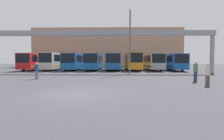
% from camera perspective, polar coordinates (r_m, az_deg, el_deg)
% --- Properties ---
extents(ground_plane, '(200.00, 200.00, 0.00)m').
position_cam_1_polar(ground_plane, '(9.83, -11.75, -7.61)').
color(ground_plane, '#38383D').
extents(building_backdrop, '(43.23, 12.00, 11.22)m').
position_cam_1_polar(building_backdrop, '(55.70, -1.33, 6.93)').
color(building_backdrop, tan).
rests_on(building_backdrop, ground).
extents(overhead_gantry, '(33.81, 0.80, 6.28)m').
position_cam_1_polar(overhead_gantry, '(26.53, -3.80, 10.77)').
color(overhead_gantry, gray).
rests_on(overhead_gantry, ground).
extents(bus_slot_0, '(2.52, 10.26, 3.11)m').
position_cam_1_polar(bus_slot_0, '(36.87, -23.45, 2.75)').
color(bus_slot_0, red).
rests_on(bus_slot_0, ground).
extents(bus_slot_1, '(2.43, 11.21, 3.21)m').
position_cam_1_polar(bus_slot_1, '(35.96, -17.71, 2.95)').
color(bus_slot_1, beige).
rests_on(bus_slot_1, ground).
extents(bus_slot_2, '(2.58, 11.14, 3.11)m').
position_cam_1_polar(bus_slot_2, '(34.91, -11.91, 2.94)').
color(bus_slot_2, '#1959A5').
rests_on(bus_slot_2, ground).
extents(bus_slot_3, '(2.51, 11.81, 3.08)m').
position_cam_1_polar(bus_slot_3, '(34.61, -5.75, 2.96)').
color(bus_slot_3, '#1959A5').
rests_on(bus_slot_3, ground).
extents(bus_slot_4, '(2.59, 10.40, 3.09)m').
position_cam_1_polar(bus_slot_4, '(33.68, 0.42, 2.98)').
color(bus_slot_4, '#1959A5').
rests_on(bus_slot_4, ground).
extents(bus_slot_5, '(2.52, 10.85, 3.23)m').
position_cam_1_polar(bus_slot_5, '(34.08, 6.71, 3.10)').
color(bus_slot_5, orange).
rests_on(bus_slot_5, ground).
extents(bus_slot_6, '(2.43, 11.75, 3.08)m').
position_cam_1_polar(bus_slot_6, '(35.10, 12.70, 2.90)').
color(bus_slot_6, '#999EA5').
rests_on(bus_slot_6, ground).
extents(bus_slot_7, '(2.56, 11.86, 3.01)m').
position_cam_1_polar(bus_slot_7, '(36.10, 18.49, 2.76)').
color(bus_slot_7, '#1959A5').
rests_on(bus_slot_7, ground).
extents(pedestrian_near_left, '(0.36, 0.36, 1.75)m').
position_cam_1_polar(pedestrian_near_left, '(16.57, 25.63, -0.30)').
color(pedestrian_near_left, navy).
rests_on(pedestrian_near_left, ground).
extents(pedestrian_near_center, '(0.33, 0.33, 1.61)m').
position_cam_1_polar(pedestrian_near_center, '(14.37, 28.77, -1.14)').
color(pedestrian_near_center, brown).
rests_on(pedestrian_near_center, ground).
extents(pedestrian_mid_left, '(0.34, 0.34, 1.61)m').
position_cam_1_polar(pedestrian_mid_left, '(18.59, -23.39, -0.14)').
color(pedestrian_mid_left, gray).
rests_on(pedestrian_mid_left, ground).
extents(lamp_post, '(0.36, 0.36, 8.90)m').
position_cam_1_polar(lamp_post, '(24.19, 5.89, 10.16)').
color(lamp_post, '#595B60').
rests_on(lamp_post, ground).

